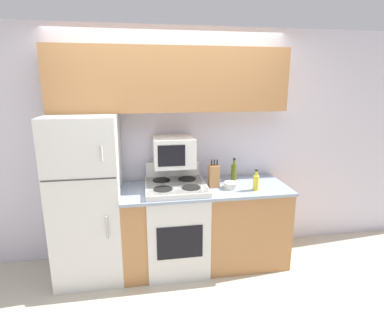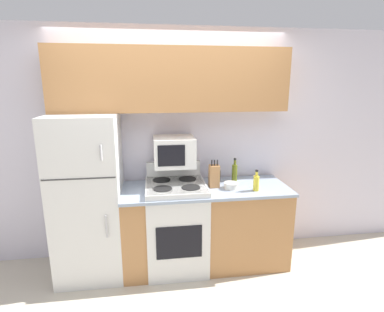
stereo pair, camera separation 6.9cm
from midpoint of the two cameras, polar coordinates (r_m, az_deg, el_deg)
ground_plane at (r=3.30m, az=-3.11°, el=-22.89°), size 12.00×12.00×0.00m
wall_back at (r=3.40m, az=-4.65°, el=1.95°), size 8.00×0.05×2.55m
lower_cabinets at (r=3.37m, az=1.90°, el=-13.05°), size 1.75×0.67×0.89m
refrigerator at (r=3.22m, az=-19.76°, el=-7.59°), size 0.66×0.67×1.68m
upper_cabinets at (r=3.15m, az=-4.63°, el=14.26°), size 2.41×0.31×0.64m
stove at (r=3.30m, az=-3.63°, el=-12.88°), size 0.62×0.65×1.11m
microwave at (r=3.15m, az=-4.11°, el=0.85°), size 0.42×0.38×0.30m
knife_block at (r=3.17m, az=3.58°, el=-3.78°), size 0.10×0.10×0.30m
bowl at (r=3.16m, az=6.82°, el=-5.49°), size 0.15×0.15×0.07m
bottle_olive_oil at (r=3.40m, az=7.41°, el=-2.95°), size 0.06×0.06×0.26m
bottle_soy_sauce at (r=3.36m, az=4.32°, el=-3.63°), size 0.05×0.05×0.18m
bottle_cooking_spray at (r=3.13m, az=11.48°, el=-4.88°), size 0.06×0.06×0.22m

